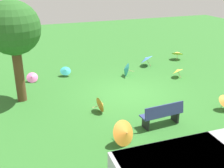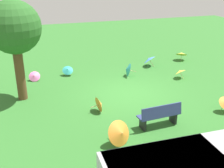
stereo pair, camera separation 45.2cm
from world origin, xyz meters
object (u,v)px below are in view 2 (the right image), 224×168
Objects in this scene: shade_tree at (14,29)px; parasol_orange_2 at (100,104)px; parasol_blue_0 at (149,59)px; parasol_orange_0 at (121,133)px; parasol_teal_0 at (68,70)px; parasol_yellow_2 at (180,71)px; parasol_teal_1 at (127,70)px; park_bench at (160,115)px; parasol_yellow_1 at (181,54)px; parasol_pink_0 at (34,76)px.

parasol_orange_2 is (-2.92, 2.27, -2.80)m from shade_tree.
parasol_orange_0 is at bearing 58.17° from parasol_blue_0.
parasol_yellow_2 is (-5.58, 2.25, 0.03)m from parasol_teal_0.
parasol_teal_0 is 6.01m from parasol_yellow_2.
parasol_orange_0 is 1.26× the size of parasol_yellow_2.
parasol_teal_0 is 0.78× the size of parasol_teal_1.
parasol_yellow_2 is at bearing -128.96° from park_bench.
parasol_yellow_1 is 8.64m from parasol_orange_2.
parasol_orange_0 is at bearing 121.25° from shade_tree.
park_bench reaches higher than parasol_teal_0.
parasol_teal_0 is 0.56× the size of parasol_blue_0.
park_bench is at bearing 122.62° from parasol_pink_0.
park_bench is at bearing 138.27° from shade_tree.
parasol_teal_1 is at bearing -167.53° from shade_tree.
parasol_blue_0 is (-4.92, -0.13, 0.09)m from parasol_teal_0.
shade_tree is 6.24m from parasol_teal_1.
parasol_teal_0 is 1.80m from parasol_pink_0.
parasol_pink_0 is (-0.65, -2.08, -2.85)m from shade_tree.
parasol_orange_2 is at bearing 46.74° from parasol_blue_0.
parasol_orange_2 is (4.44, 4.72, -0.12)m from parasol_blue_0.
parasol_pink_0 is 4.90m from parasol_orange_2.
parasol_teal_0 is at bearing -71.25° from park_bench.
park_bench is 1.65× the size of parasol_yellow_1.
parasol_teal_1 reaches higher than parasol_orange_2.
parasol_teal_0 is at bearing -172.39° from parasol_pink_0.
parasol_teal_1 is (-2.58, -5.97, -0.05)m from parasol_orange_0.
parasol_teal_0 is at bearing -136.49° from shade_tree.
shade_tree is 5.36× the size of parasol_yellow_2.
parasol_blue_0 is at bearing -146.78° from parasol_teal_1.
parasol_orange_0 is (-0.45, 7.07, 0.09)m from parasol_teal_0.
shade_tree is 6.18m from parasol_orange_0.
parasol_yellow_1 is 9.23m from parasol_pink_0.
parasol_teal_0 is (2.19, -6.44, -0.12)m from park_bench.
parasol_yellow_1 is 1.51× the size of parasol_orange_2.
parasol_teal_0 is 0.64× the size of parasol_yellow_1.
parasol_orange_2 is at bearing 53.77° from parasol_teal_1.
shade_tree reaches higher than park_bench.
shade_tree is 4.36m from parasol_teal_0.
shade_tree reaches higher than parasol_orange_2.
shade_tree is 4.25× the size of parasol_orange_0.
parasol_yellow_1 is at bearing -126.64° from park_bench.
parasol_teal_0 is 4.92m from parasol_blue_0.
parasol_teal_0 is 7.43m from parasol_yellow_1.
parasol_yellow_1 is 3.37m from parasol_yellow_2.
park_bench is 2.57× the size of parasol_pink_0.
parasol_yellow_2 is (-5.13, -4.82, -0.06)m from parasol_orange_0.
parasol_orange_0 is at bearing 66.59° from parasol_teal_1.
parasol_teal_1 is 1.23× the size of parasol_orange_2.
parasol_yellow_1 is at bearing -169.78° from parasol_blue_0.
parasol_orange_0 is 1.27× the size of parasol_teal_1.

